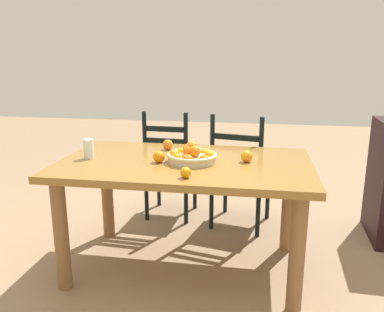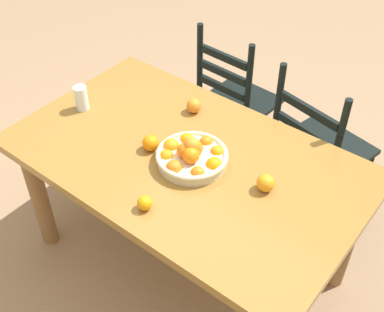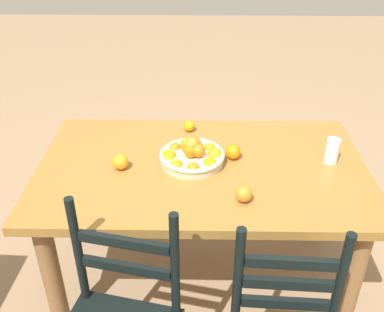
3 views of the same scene
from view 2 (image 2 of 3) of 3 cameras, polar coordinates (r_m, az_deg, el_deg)
name	(u,v)px [view 2 (image 2 of 3)]	position (r m, az deg, el deg)	size (l,w,h in m)	color
ground_plane	(187,258)	(2.82, -0.57, -11.68)	(12.00, 12.00, 0.00)	#957759
dining_table	(186,174)	(2.33, -0.67, -2.12)	(1.62, 0.97, 0.76)	olive
chair_near_window	(235,102)	(3.13, 4.93, 6.19)	(0.44, 0.44, 0.97)	black
chair_by_cabinet	(318,151)	(2.83, 14.23, 0.57)	(0.54, 0.54, 0.98)	black
fruit_bowl	(191,155)	(2.19, -0.06, 0.07)	(0.32, 0.32, 0.14)	beige
orange_loose_0	(145,203)	(2.01, -5.46, -5.40)	(0.06, 0.06, 0.06)	orange
orange_loose_1	(266,183)	(2.09, 8.44, -3.08)	(0.08, 0.08, 0.08)	orange
orange_loose_2	(194,106)	(2.49, 0.21, 5.80)	(0.07, 0.07, 0.07)	orange
orange_loose_3	(151,143)	(2.27, -4.79, 1.50)	(0.08, 0.08, 0.08)	orange
drinking_glass	(81,98)	(2.56, -12.59, 6.52)	(0.07, 0.07, 0.13)	silver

